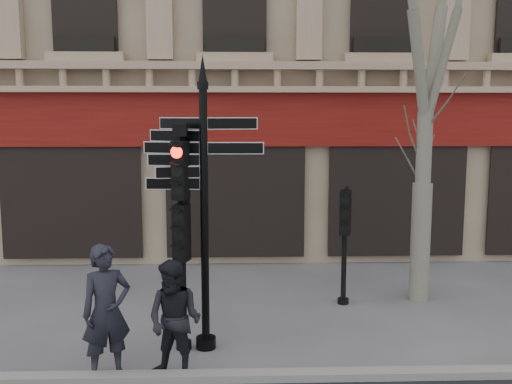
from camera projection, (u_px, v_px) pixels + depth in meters
ground at (235, 341)px, 9.39m from camera, size 80.00×80.00×0.00m
kerb at (234, 376)px, 7.99m from camera, size 80.00×0.25×0.12m
fingerpost at (204, 155)px, 8.71m from camera, size 2.27×2.27×4.60m
traffic_signal_main at (181, 209)px, 8.79m from camera, size 0.46×0.38×3.57m
traffic_signal_secondary at (345, 225)px, 11.05m from camera, size 0.44×0.37×2.26m
pedestrian_a at (106, 312)px, 7.99m from camera, size 0.84×0.74×1.92m
pedestrian_b at (175, 320)px, 7.96m from camera, size 1.01×0.91×1.70m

